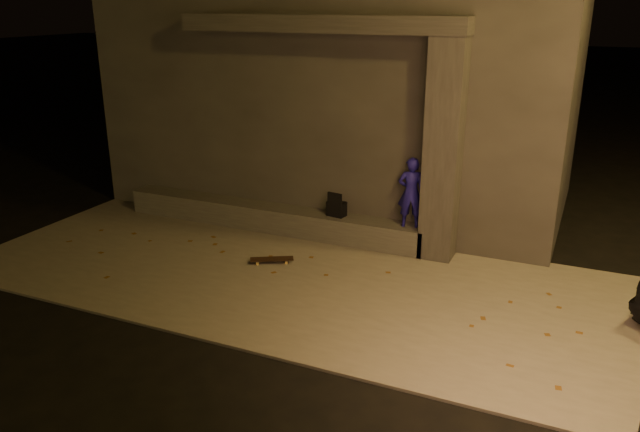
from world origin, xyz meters
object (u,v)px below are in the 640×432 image
at_px(skateboarder, 411,192).
at_px(column, 443,152).
at_px(backpack, 337,208).
at_px(skateboard, 272,259).

bearing_deg(skateboarder, column, 165.00).
bearing_deg(backpack, skateboard, -101.17).
bearing_deg(backpack, column, 9.93).
xyz_separation_m(column, skateboarder, (-0.50, 0.00, -0.75)).
relative_size(skateboarder, backpack, 2.69).
bearing_deg(skateboard, skateboarder, 7.94).
relative_size(skateboarder, skateboard, 1.70).
height_order(column, skateboarder, column).
relative_size(backpack, skateboard, 0.63).
distance_m(skateboarder, backpack, 1.42).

